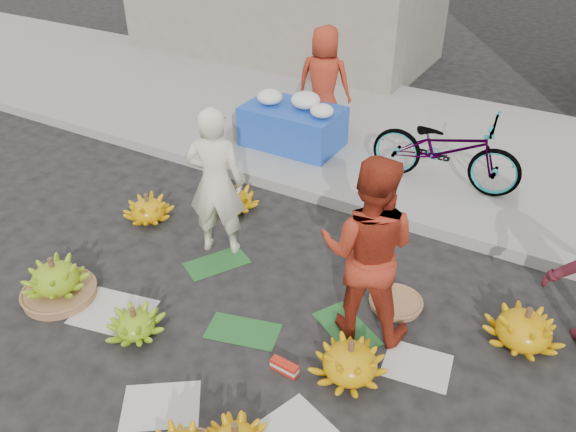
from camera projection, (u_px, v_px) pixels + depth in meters
The scene contains 19 objects.
ground at pixel (264, 322), 5.18m from camera, with size 80.00×80.00×0.00m, color black.
curb at pixel (361, 206), 6.74m from camera, with size 40.00×0.25×0.15m, color gray.
sidewalk at pixel (418, 142), 8.27m from camera, with size 40.00×4.00×0.12m, color gray.
newspaper_scatter at pixel (212, 381), 4.60m from camera, with size 3.20×1.80×0.00m, color silver, non-canonical shape.
banana_leaves at pixel (266, 305), 5.36m from camera, with size 2.00×1.00×0.00m, color #1B5223, non-canonical shape.
banana_bunch_0 at pixel (56, 281), 5.36m from camera, with size 0.78×0.78×0.47m.
banana_bunch_1 at pixel (135, 324), 4.97m from camera, with size 0.56×0.56×0.31m.
banana_bunch_4 at pixel (350, 361), 4.55m from camera, with size 0.79×0.79×0.39m.
banana_bunch_5 at pixel (524, 328), 4.86m from camera, with size 0.73×0.73×0.40m.
banana_bunch_6 at pixel (148, 209), 6.54m from camera, with size 0.61×0.61×0.35m.
banana_bunch_7 at pixel (237, 200), 6.74m from camera, with size 0.58×0.58×0.33m.
basket_spare at pixel (396, 303), 5.35m from camera, with size 0.49×0.49×0.06m, color brown.
incense_stack at pixel (284, 367), 4.65m from camera, with size 0.24×0.08×0.10m, color red.
vendor_cream at pixel (216, 183), 5.71m from camera, with size 0.60×0.39×1.63m, color white.
vendor_red at pixel (368, 250), 4.66m from camera, with size 0.84×0.65×1.73m, color #B9381C.
flower_table at pixel (293, 124), 7.89m from camera, with size 1.35×0.85×0.78m.
grey_bucket at pixel (244, 126), 8.14m from camera, with size 0.33×0.33×0.37m, color slate.
flower_vendor at pixel (324, 83), 7.94m from camera, with size 0.78×0.50×1.58m, color #B9381C.
bicycle at pixel (446, 149), 6.85m from camera, with size 1.84×0.64×0.97m, color gray.
Camera 1 is at (2.10, -3.20, 3.63)m, focal length 35.00 mm.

